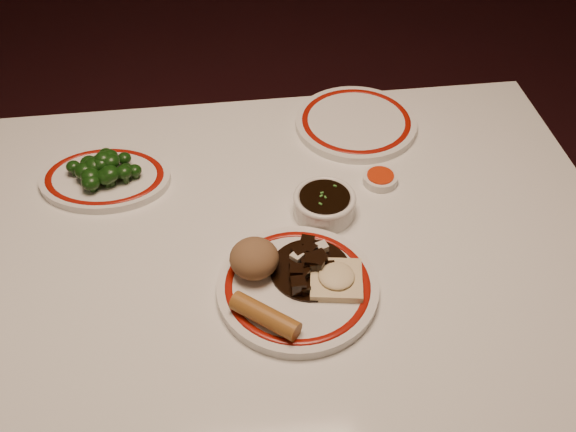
{
  "coord_description": "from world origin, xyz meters",
  "views": [
    {
      "loc": [
        -0.06,
        -0.71,
        1.55
      ],
      "look_at": [
        0.03,
        0.04,
        0.8
      ],
      "focal_mm": 40.0,
      "sensor_mm": 36.0,
      "label": 1
    }
  ],
  "objects_px": {
    "rice_mound": "(254,258)",
    "spring_roll": "(265,316)",
    "main_plate": "(298,287)",
    "broccoli_pile": "(102,168)",
    "soy_bowl": "(324,205)",
    "dining_table": "(274,289)",
    "fried_wonton": "(336,278)",
    "stirfry_heap": "(309,265)",
    "broccoli_plate": "(105,178)"
  },
  "relations": [
    {
      "from": "spring_roll",
      "to": "stirfry_heap",
      "type": "height_order",
      "value": "stirfry_heap"
    },
    {
      "from": "main_plate",
      "to": "soy_bowl",
      "type": "relative_size",
      "value": 2.91
    },
    {
      "from": "dining_table",
      "to": "stirfry_heap",
      "type": "height_order",
      "value": "stirfry_heap"
    },
    {
      "from": "dining_table",
      "to": "fried_wonton",
      "type": "height_order",
      "value": "fried_wonton"
    },
    {
      "from": "fried_wonton",
      "to": "dining_table",
      "type": "bearing_deg",
      "value": 136.06
    },
    {
      "from": "spring_roll",
      "to": "broccoli_plate",
      "type": "relative_size",
      "value": 0.42
    },
    {
      "from": "rice_mound",
      "to": "fried_wonton",
      "type": "distance_m",
      "value": 0.13
    },
    {
      "from": "dining_table",
      "to": "spring_roll",
      "type": "height_order",
      "value": "spring_roll"
    },
    {
      "from": "main_plate",
      "to": "spring_roll",
      "type": "height_order",
      "value": "spring_roll"
    },
    {
      "from": "fried_wonton",
      "to": "main_plate",
      "type": "bearing_deg",
      "value": 176.19
    },
    {
      "from": "rice_mound",
      "to": "spring_roll",
      "type": "relative_size",
      "value": 0.71
    },
    {
      "from": "fried_wonton",
      "to": "stirfry_heap",
      "type": "xyz_separation_m",
      "value": [
        -0.04,
        0.03,
        0.0
      ]
    },
    {
      "from": "rice_mound",
      "to": "broccoli_pile",
      "type": "bearing_deg",
      "value": 134.41
    },
    {
      "from": "rice_mound",
      "to": "stirfry_heap",
      "type": "xyz_separation_m",
      "value": [
        0.09,
        -0.01,
        -0.02
      ]
    },
    {
      "from": "broccoli_pile",
      "to": "soy_bowl",
      "type": "xyz_separation_m",
      "value": [
        0.39,
        -0.13,
        -0.02
      ]
    },
    {
      "from": "stirfry_heap",
      "to": "soy_bowl",
      "type": "xyz_separation_m",
      "value": [
        0.05,
        0.14,
        -0.01
      ]
    },
    {
      "from": "stirfry_heap",
      "to": "broccoli_pile",
      "type": "height_order",
      "value": "broccoli_pile"
    },
    {
      "from": "spring_roll",
      "to": "dining_table",
      "type": "bearing_deg",
      "value": 29.33
    },
    {
      "from": "stirfry_heap",
      "to": "soy_bowl",
      "type": "bearing_deg",
      "value": 71.33
    },
    {
      "from": "dining_table",
      "to": "fried_wonton",
      "type": "relative_size",
      "value": 12.92
    },
    {
      "from": "dining_table",
      "to": "soy_bowl",
      "type": "xyz_separation_m",
      "value": [
        0.1,
        0.09,
        0.11
      ]
    },
    {
      "from": "rice_mound",
      "to": "dining_table",
      "type": "bearing_deg",
      "value": 54.12
    },
    {
      "from": "broccoli_plate",
      "to": "main_plate",
      "type": "bearing_deg",
      "value": -43.44
    },
    {
      "from": "main_plate",
      "to": "soy_bowl",
      "type": "xyz_separation_m",
      "value": [
        0.07,
        0.17,
        0.01
      ]
    },
    {
      "from": "fried_wonton",
      "to": "broccoli_pile",
      "type": "bearing_deg",
      "value": 141.46
    },
    {
      "from": "dining_table",
      "to": "spring_roll",
      "type": "xyz_separation_m",
      "value": [
        -0.03,
        -0.15,
        0.12
      ]
    },
    {
      "from": "spring_roll",
      "to": "broccoli_plate",
      "type": "height_order",
      "value": "spring_roll"
    },
    {
      "from": "dining_table",
      "to": "broccoli_plate",
      "type": "xyz_separation_m",
      "value": [
        -0.29,
        0.22,
        0.1
      ]
    },
    {
      "from": "main_plate",
      "to": "dining_table",
      "type": "bearing_deg",
      "value": 110.15
    },
    {
      "from": "dining_table",
      "to": "soy_bowl",
      "type": "height_order",
      "value": "soy_bowl"
    },
    {
      "from": "spring_roll",
      "to": "soy_bowl",
      "type": "bearing_deg",
      "value": 10.94
    },
    {
      "from": "fried_wonton",
      "to": "spring_roll",
      "type": "bearing_deg",
      "value": -152.57
    },
    {
      "from": "spring_roll",
      "to": "fried_wonton",
      "type": "height_order",
      "value": "spring_roll"
    },
    {
      "from": "rice_mound",
      "to": "spring_roll",
      "type": "bearing_deg",
      "value": -86.48
    },
    {
      "from": "rice_mound",
      "to": "broccoli_pile",
      "type": "relative_size",
      "value": 0.56
    },
    {
      "from": "dining_table",
      "to": "main_plate",
      "type": "xyz_separation_m",
      "value": [
        0.03,
        -0.08,
        0.1
      ]
    },
    {
      "from": "rice_mound",
      "to": "broccoli_pile",
      "type": "xyz_separation_m",
      "value": [
        -0.26,
        0.26,
        -0.01
      ]
    },
    {
      "from": "main_plate",
      "to": "stirfry_heap",
      "type": "bearing_deg",
      "value": 49.62
    },
    {
      "from": "main_plate",
      "to": "broccoli_pile",
      "type": "height_order",
      "value": "broccoli_pile"
    },
    {
      "from": "broccoli_pile",
      "to": "main_plate",
      "type": "bearing_deg",
      "value": -43.04
    },
    {
      "from": "main_plate",
      "to": "rice_mound",
      "type": "xyz_separation_m",
      "value": [
        -0.06,
        0.04,
        0.04
      ]
    },
    {
      "from": "spring_roll",
      "to": "soy_bowl",
      "type": "height_order",
      "value": "spring_roll"
    },
    {
      "from": "rice_mound",
      "to": "spring_roll",
      "type": "distance_m",
      "value": 0.1
    },
    {
      "from": "spring_roll",
      "to": "fried_wonton",
      "type": "xyz_separation_m",
      "value": [
        0.12,
        0.06,
        -0.01
      ]
    },
    {
      "from": "spring_roll",
      "to": "broccoli_pile",
      "type": "distance_m",
      "value": 0.45
    },
    {
      "from": "spring_roll",
      "to": "stirfry_heap",
      "type": "distance_m",
      "value": 0.12
    },
    {
      "from": "broccoli_plate",
      "to": "dining_table",
      "type": "bearing_deg",
      "value": -37.21
    },
    {
      "from": "dining_table",
      "to": "broccoli_plate",
      "type": "relative_size",
      "value": 4.52
    },
    {
      "from": "dining_table",
      "to": "broccoli_pile",
      "type": "xyz_separation_m",
      "value": [
        -0.29,
        0.21,
        0.13
      ]
    },
    {
      "from": "stirfry_heap",
      "to": "soy_bowl",
      "type": "height_order",
      "value": "stirfry_heap"
    }
  ]
}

